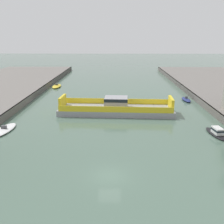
{
  "coord_description": "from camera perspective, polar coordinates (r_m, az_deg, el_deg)",
  "views": [
    {
      "loc": [
        0.7,
        -25.06,
        14.73
      ],
      "look_at": [
        0.0,
        17.87,
        2.0
      ],
      "focal_mm": 41.39,
      "sensor_mm": 36.0,
      "label": 1
    }
  ],
  "objects": [
    {
      "name": "moored_boat_far_left",
      "position": [
        44.96,
        -22.7,
        -3.63
      ],
      "size": [
        2.85,
        6.78,
        0.94
      ],
      "color": "white",
      "rests_on": "ground"
    },
    {
      "name": "moored_boat_mid_left",
      "position": [
        63.13,
        16.06,
        2.66
      ],
      "size": [
        1.75,
        4.9,
        1.09
      ],
      "color": "navy",
      "rests_on": "ground"
    },
    {
      "name": "moored_boat_near_left",
      "position": [
        78.86,
        -12.12,
        5.61
      ],
      "size": [
        2.42,
        6.52,
        1.09
      ],
      "color": "yellow",
      "rests_on": "ground"
    },
    {
      "name": "ground_plane",
      "position": [
        29.08,
        -0.59,
        -13.93
      ],
      "size": [
        400.0,
        400.0,
        0.0
      ],
      "primitive_type": "plane",
      "color": "#4C6656"
    },
    {
      "name": "moored_boat_mid_right",
      "position": [
        42.88,
        22.08,
        -4.13
      ],
      "size": [
        2.3,
        5.82,
        1.32
      ],
      "color": "black",
      "rests_on": "ground"
    },
    {
      "name": "chain_ferry",
      "position": [
        50.77,
        0.91,
        0.84
      ],
      "size": [
        22.53,
        7.44,
        3.3
      ],
      "color": "#939399",
      "rests_on": "ground"
    }
  ]
}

